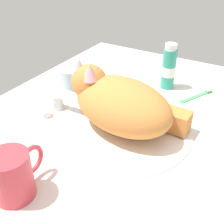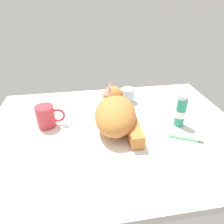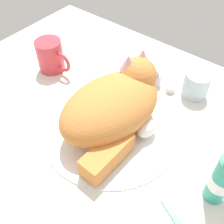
% 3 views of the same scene
% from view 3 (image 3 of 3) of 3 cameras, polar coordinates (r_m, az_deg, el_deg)
% --- Properties ---
extents(ground_plane, '(1.10, 0.83, 0.03)m').
position_cam_3_polar(ground_plane, '(0.71, -0.30, -3.95)').
color(ground_plane, silver).
extents(sink_basin, '(0.36, 0.36, 0.01)m').
position_cam_3_polar(sink_basin, '(0.69, -0.31, -2.95)').
color(sink_basin, white).
rests_on(sink_basin, ground_plane).
extents(faucet, '(0.13, 0.10, 0.06)m').
position_cam_3_polar(faucet, '(0.79, 8.75, 6.87)').
color(faucet, silver).
rests_on(faucet, ground_plane).
extents(cat, '(0.22, 0.31, 0.16)m').
position_cam_3_polar(cat, '(0.64, 0.57, 1.51)').
color(cat, '#D17F3D').
rests_on(cat, sink_basin).
extents(coffee_mug, '(0.12, 0.08, 0.10)m').
position_cam_3_polar(coffee_mug, '(0.86, -12.76, 11.45)').
color(coffee_mug, '#C63842').
rests_on(coffee_mug, ground_plane).
extents(rinse_cup, '(0.07, 0.07, 0.07)m').
position_cam_3_polar(rinse_cup, '(0.79, 17.32, 5.59)').
color(rinse_cup, silver).
rests_on(rinse_cup, ground_plane).
extents(toothpaste_bottle, '(0.04, 0.04, 0.15)m').
position_cam_3_polar(toothpaste_bottle, '(0.57, 22.23, -12.98)').
color(toothpaste_bottle, teal).
rests_on(toothpaste_bottle, ground_plane).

